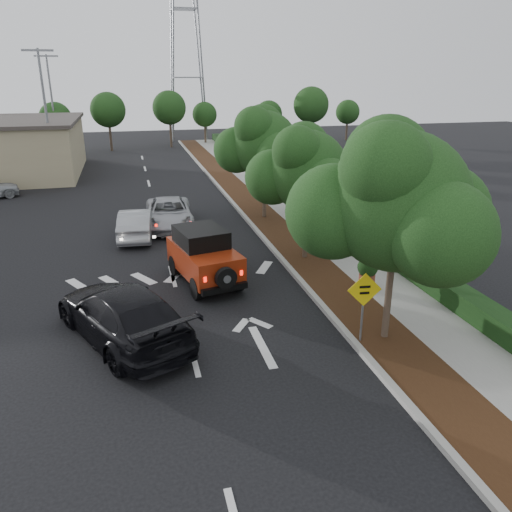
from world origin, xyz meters
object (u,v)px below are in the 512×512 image
object	(u,v)px
red_jeep	(202,255)
black_suv_oncoming	(123,314)
silver_suv_ahead	(169,213)
speed_hump_sign	(364,298)

from	to	relation	value
red_jeep	black_suv_oncoming	world-z (taller)	red_jeep
red_jeep	silver_suv_ahead	distance (m)	7.63
red_jeep	silver_suv_ahead	world-z (taller)	red_jeep
red_jeep	silver_suv_ahead	bearing A→B (deg)	82.36
speed_hump_sign	silver_suv_ahead	bearing A→B (deg)	114.17
red_jeep	speed_hump_sign	bearing A→B (deg)	-69.64
red_jeep	black_suv_oncoming	size ratio (longest dim) A/B	0.73
red_jeep	black_suv_oncoming	xyz separation A→B (m)	(-2.92, -3.83, -0.21)
red_jeep	speed_hump_sign	xyz separation A→B (m)	(3.70, -5.82, 0.43)
black_suv_oncoming	speed_hump_sign	bearing A→B (deg)	138.50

